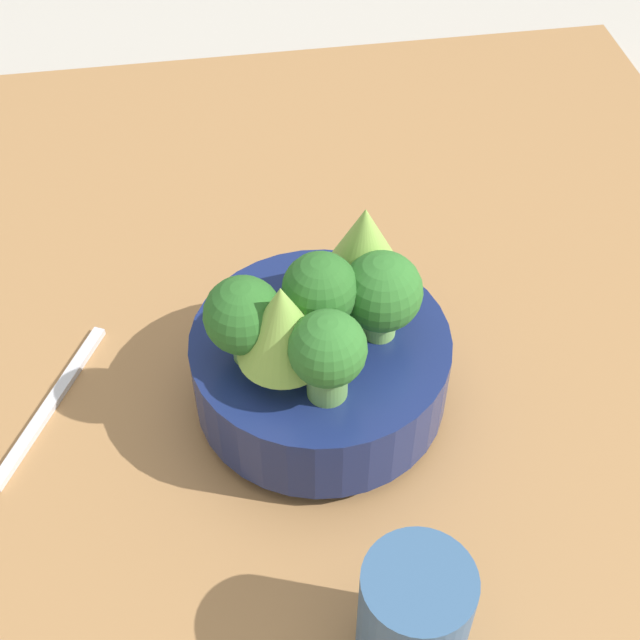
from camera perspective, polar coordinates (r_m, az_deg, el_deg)
ground_plane at (r=0.78m, az=2.86°, el=-6.84°), size 6.00×6.00×0.00m
table at (r=0.76m, az=2.92°, el=-5.89°), size 1.10×0.84×0.04m
bowl at (r=0.70m, az=-0.00°, el=-2.98°), size 0.20×0.20×0.08m
romanesco_piece_far at (r=0.67m, az=3.01°, el=4.66°), size 0.07×0.07×0.09m
broccoli_floret_right at (r=0.61m, az=0.49°, el=-2.12°), size 0.06×0.06×0.08m
broccoli_floret_back at (r=0.65m, az=3.93°, el=1.83°), size 0.06×0.06×0.08m
romanesco_piece_near at (r=0.62m, az=-2.45°, el=-0.21°), size 0.07×0.07×0.09m
broccoli_floret_front at (r=0.64m, az=-4.93°, el=0.20°), size 0.06×0.06×0.07m
broccoli_floret_center at (r=0.64m, az=-0.00°, el=1.87°), size 0.06×0.06×0.08m
cup at (r=0.59m, az=5.99°, el=-18.46°), size 0.07×0.07×0.10m
fork at (r=0.77m, az=-16.82°, el=-5.13°), size 0.16×0.09×0.01m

